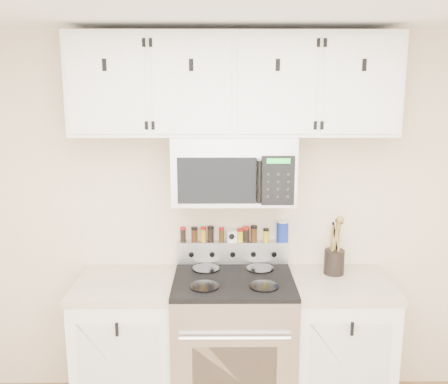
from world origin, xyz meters
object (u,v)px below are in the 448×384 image
microwave (234,169)px  utensil_crock (334,260)px  range (233,344)px  salt_canister (282,231)px

microwave → utensil_crock: bearing=1.2°
range → salt_canister: 0.82m
microwave → range: bearing=-90.2°
range → utensil_crock: size_ratio=2.86×
utensil_crock → microwave: bearing=-178.8°
utensil_crock → range: bearing=-168.2°
range → salt_canister: (0.34, 0.28, 0.69)m
range → salt_canister: bearing=39.7°
microwave → salt_canister: size_ratio=5.15×
microwave → salt_canister: bearing=24.6°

